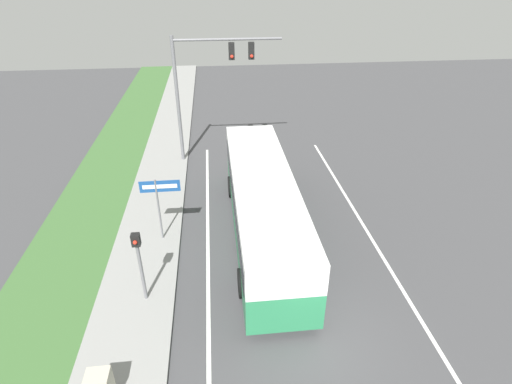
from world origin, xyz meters
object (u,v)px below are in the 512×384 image
signal_gantry (206,76)px  bus (263,201)px  pedestrian_signal (139,257)px  street_sign (160,197)px

signal_gantry → bus: bearing=-75.1°
pedestrian_signal → signal_gantry: bearing=78.3°
signal_gantry → pedestrian_signal: (-2.45, -11.79, -3.15)m
pedestrian_signal → street_sign: size_ratio=0.98×
bus → street_sign: 4.31m
bus → street_sign: bearing=178.8°
signal_gantry → pedestrian_signal: size_ratio=2.50×
bus → pedestrian_signal: size_ratio=4.01×
signal_gantry → pedestrian_signal: bearing=-101.7°
signal_gantry → street_sign: (-2.10, -8.16, -2.96)m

